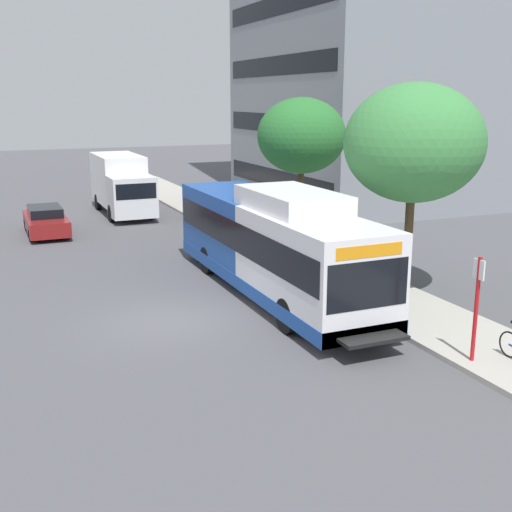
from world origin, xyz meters
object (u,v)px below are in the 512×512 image
(bus_stop_sign_pole, at_px, (477,301))
(box_truck_background, at_px, (121,183))
(street_tree_near_stop, at_px, (414,143))
(street_tree_mid_block, at_px, (301,136))
(parked_car_far_lane, at_px, (46,221))
(transit_bus, at_px, (272,244))

(bus_stop_sign_pole, distance_m, box_truck_background, 24.65)
(street_tree_near_stop, bearing_deg, bus_stop_sign_pole, -109.89)
(bus_stop_sign_pole, bearing_deg, street_tree_mid_block, 80.96)
(street_tree_near_stop, distance_m, parked_car_far_lane, 18.42)
(street_tree_near_stop, xyz_separation_m, parked_car_far_lane, (-9.93, 14.90, -4.32))
(street_tree_mid_block, bearing_deg, bus_stop_sign_pole, -99.04)
(parked_car_far_lane, distance_m, box_truck_background, 6.20)
(transit_bus, xyz_separation_m, parked_car_far_lane, (-5.96, 12.98, -1.04))
(transit_bus, bearing_deg, street_tree_mid_block, 55.89)
(bus_stop_sign_pole, height_order, street_tree_near_stop, street_tree_near_stop)
(bus_stop_sign_pole, bearing_deg, parked_car_far_lane, 111.46)
(transit_bus, relative_size, street_tree_near_stop, 1.82)
(street_tree_mid_block, xyz_separation_m, parked_car_far_lane, (-10.12, 6.83, -4.11))
(street_tree_mid_block, distance_m, box_truck_background, 12.66)
(transit_bus, relative_size, street_tree_mid_block, 1.96)
(box_truck_background, bearing_deg, street_tree_mid_block, -62.87)
(parked_car_far_lane, bearing_deg, transit_bus, -65.35)
(transit_bus, xyz_separation_m, box_truck_background, (-1.44, 17.09, 0.04))
(transit_bus, distance_m, parked_car_far_lane, 14.32)
(bus_stop_sign_pole, height_order, box_truck_background, box_truck_background)
(bus_stop_sign_pole, xyz_separation_m, street_tree_mid_block, (2.14, 13.47, 3.12))
(transit_bus, relative_size, bus_stop_sign_pole, 4.71)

